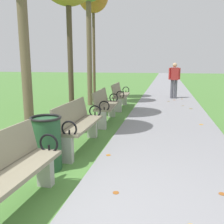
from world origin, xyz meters
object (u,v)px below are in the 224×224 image
at_px(park_bench_1, 5,175).
at_px(pedestrian_walking, 174,79).
at_px(park_bench_4, 120,95).
at_px(trash_bin, 47,143).
at_px(park_bench_3, 105,105).
at_px(park_bench_2, 79,124).

bearing_deg(park_bench_1, pedestrian_walking, 78.48).
relative_size(park_bench_4, pedestrian_walking, 1.00).
distance_m(park_bench_4, trash_bin, 5.55).
bearing_deg(park_bench_3, park_bench_1, -90.00).
distance_m(park_bench_1, park_bench_4, 6.79).
distance_m(park_bench_1, park_bench_2, 2.29).
xyz_separation_m(park_bench_4, trash_bin, (-0.15, -5.55, -0.06)).
bearing_deg(pedestrian_walking, park_bench_2, -104.91).
xyz_separation_m(park_bench_1, park_bench_4, (0.00, 6.79, 0.00)).
distance_m(park_bench_3, pedestrian_walking, 5.62).
bearing_deg(park_bench_4, park_bench_1, -90.00).
height_order(park_bench_4, trash_bin, park_bench_4).
distance_m(pedestrian_walking, trash_bin, 8.76).
distance_m(park_bench_1, trash_bin, 1.25).
xyz_separation_m(park_bench_1, pedestrian_walking, (1.98, 9.73, 0.44)).
xyz_separation_m(park_bench_2, park_bench_4, (0.00, 4.50, 0.00)).
distance_m(park_bench_1, pedestrian_walking, 9.94).
bearing_deg(park_bench_4, park_bench_3, -90.00).
bearing_deg(trash_bin, park_bench_1, -83.25).
bearing_deg(park_bench_2, park_bench_3, 90.00).
height_order(park_bench_2, trash_bin, park_bench_2).
distance_m(park_bench_1, park_bench_3, 4.49).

